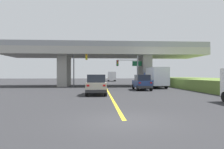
# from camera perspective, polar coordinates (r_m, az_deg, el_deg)

# --- Properties ---
(ground) EXTENTS (160.00, 160.00, 0.00)m
(ground) POSITION_cam_1_polar(r_m,az_deg,el_deg) (37.25, -2.01, -3.18)
(ground) COLOR #2B2B2D
(overpass_bridge) EXTENTS (34.63, 9.05, 7.48)m
(overpass_bridge) POSITION_cam_1_polar(r_m,az_deg,el_deg) (37.35, -2.01, 5.06)
(overpass_bridge) COLOR #A8A59E
(overpass_bridge) RESTS_ON ground
(lane_divider_stripe) EXTENTS (0.20, 25.54, 0.01)m
(lane_divider_stripe) POSITION_cam_1_polar(r_m,az_deg,el_deg) (21.69, -0.77, -5.37)
(lane_divider_stripe) COLOR yellow
(lane_divider_stripe) RESTS_ON ground
(suv_lead) EXTENTS (1.99, 4.46, 2.02)m
(suv_lead) POSITION_cam_1_polar(r_m,az_deg,el_deg) (20.60, -4.37, -2.83)
(suv_lead) COLOR #B7B29E
(suv_lead) RESTS_ON ground
(suv_crossing) EXTENTS (1.91, 4.49, 2.02)m
(suv_crossing) POSITION_cam_1_polar(r_m,az_deg,el_deg) (27.28, 8.29, -2.17)
(suv_crossing) COLOR navy
(suv_crossing) RESTS_ON ground
(box_truck) EXTENTS (2.33, 6.86, 3.11)m
(box_truck) POSITION_cam_1_polar(r_m,az_deg,el_deg) (32.22, 12.04, -0.75)
(box_truck) COLOR navy
(box_truck) RESTS_ON ground
(sedan_oncoming) EXTENTS (2.03, 4.35, 2.02)m
(sedan_oncoming) POSITION_cam_1_polar(r_m,az_deg,el_deg) (45.17, -3.78, -1.36)
(sedan_oncoming) COLOR silver
(sedan_oncoming) RESTS_ON ground
(traffic_signal_nearside) EXTENTS (3.49, 0.36, 5.04)m
(traffic_signal_nearside) POSITION_cam_1_polar(r_m,az_deg,el_deg) (32.83, 5.01, 2.04)
(traffic_signal_nearside) COLOR slate
(traffic_signal_nearside) RESTS_ON ground
(traffic_signal_farside) EXTENTS (2.28, 0.36, 6.20)m
(traffic_signal_farside) POSITION_cam_1_polar(r_m,az_deg,el_deg) (33.43, -9.44, 3.03)
(traffic_signal_farside) COLOR #56595E
(traffic_signal_farside) RESTS_ON ground
(highway_sign) EXTENTS (1.81, 0.17, 4.60)m
(highway_sign) POSITION_cam_1_polar(r_m,az_deg,el_deg) (36.20, 7.06, 2.15)
(highway_sign) COLOR #56595E
(highway_sign) RESTS_ON ground
(semi_truck_distant) EXTENTS (2.33, 6.47, 2.95)m
(semi_truck_distant) POSITION_cam_1_polar(r_m,az_deg,el_deg) (64.89, -0.10, -0.50)
(semi_truck_distant) COLOR silver
(semi_truck_distant) RESTS_ON ground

